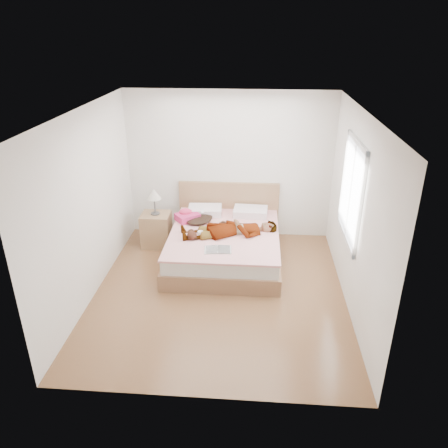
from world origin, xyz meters
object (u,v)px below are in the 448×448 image
(plush_toy, at_px, (192,235))
(nightstand, at_px, (156,227))
(magazine, at_px, (218,250))
(woman, at_px, (230,227))
(phone, at_px, (202,211))
(bed, at_px, (225,243))
(towel, at_px, (187,216))
(coffee_mug, at_px, (201,234))

(plush_toy, distance_m, nightstand, 1.05)
(magazine, bearing_deg, nightstand, 137.84)
(woman, height_order, phone, phone)
(woman, relative_size, plush_toy, 6.13)
(bed, distance_m, magazine, 0.75)
(bed, relative_size, plush_toy, 8.09)
(bed, bearing_deg, magazine, -94.04)
(bed, height_order, nightstand, nightstand)
(towel, distance_m, nightstand, 0.60)
(woman, xyz_separation_m, towel, (-0.77, 0.45, -0.03))
(bed, xyz_separation_m, nightstand, (-1.23, 0.36, 0.07))
(woman, distance_m, phone, 0.65)
(coffee_mug, bearing_deg, magazine, -53.16)
(coffee_mug, distance_m, nightstand, 1.10)
(woman, xyz_separation_m, coffee_mug, (-0.46, -0.19, -0.06))
(nightstand, bearing_deg, bed, -16.23)
(woman, distance_m, plush_toy, 0.64)
(nightstand, bearing_deg, coffee_mug, -36.92)
(magazine, bearing_deg, bed, 85.96)
(bed, bearing_deg, phone, 144.07)
(plush_toy, height_order, nightstand, nightstand)
(woman, distance_m, towel, 0.89)
(plush_toy, relative_size, nightstand, 0.25)
(woman, distance_m, nightstand, 1.43)
(magazine, bearing_deg, plush_toy, 141.61)
(towel, bearing_deg, bed, -26.96)
(bed, distance_m, towel, 0.82)
(coffee_mug, height_order, plush_toy, plush_toy)
(bed, distance_m, coffee_mug, 0.55)
(phone, distance_m, bed, 0.66)
(coffee_mug, xyz_separation_m, plush_toy, (-0.13, -0.07, 0.02))
(magazine, bearing_deg, coffee_mug, 126.84)
(towel, bearing_deg, nightstand, 178.54)
(magazine, height_order, nightstand, nightstand)
(phone, distance_m, coffee_mug, 0.60)
(plush_toy, xyz_separation_m, nightstand, (-0.74, 0.72, -0.23))
(plush_toy, bearing_deg, coffee_mug, 27.22)
(phone, bearing_deg, bed, -50.53)
(towel, xyz_separation_m, coffee_mug, (0.31, -0.64, -0.03))
(woman, xyz_separation_m, bed, (-0.10, 0.11, -0.34))
(woman, relative_size, coffee_mug, 11.48)
(woman, bearing_deg, phone, -143.26)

